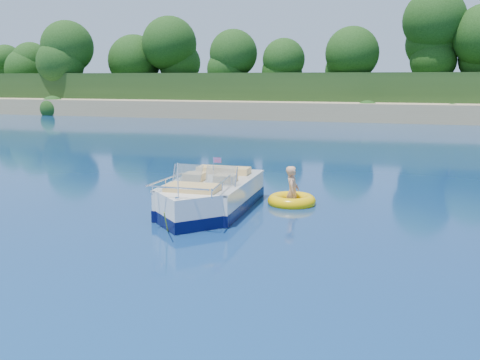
{
  "coord_description": "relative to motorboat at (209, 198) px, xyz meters",
  "views": [
    {
      "loc": [
        4.75,
        -9.82,
        3.53
      ],
      "look_at": [
        0.7,
        3.59,
        0.85
      ],
      "focal_mm": 40.0,
      "sensor_mm": 36.0,
      "label": 1
    }
  ],
  "objects": [
    {
      "name": "shoreline",
      "position": [
        0.09,
        60.47,
        0.62
      ],
      "size": [
        170.0,
        59.0,
        6.0
      ],
      "color": "tan",
      "rests_on": "ground"
    },
    {
      "name": "ground",
      "position": [
        0.09,
        -3.3,
        -0.36
      ],
      "size": [
        160.0,
        160.0,
        0.0
      ],
      "primitive_type": "plane",
      "color": "#0A1A46",
      "rests_on": "ground"
    },
    {
      "name": "tow_tube",
      "position": [
        1.97,
        1.48,
        -0.27
      ],
      "size": [
        1.54,
        1.54,
        0.36
      ],
      "rotation": [
        0.0,
        0.0,
        0.13
      ],
      "color": "#FFC203",
      "rests_on": "ground"
    },
    {
      "name": "motorboat",
      "position": [
        0.0,
        0.0,
        0.0
      ],
      "size": [
        2.06,
        5.57,
        1.85
      ],
      "rotation": [
        0.0,
        0.0,
        0.02
      ],
      "color": "white",
      "rests_on": "ground"
    },
    {
      "name": "boy",
      "position": [
        1.97,
        1.56,
        -0.36
      ],
      "size": [
        0.47,
        0.87,
        1.64
      ],
      "primitive_type": "imported",
      "rotation": [
        0.0,
        -0.17,
        1.69
      ],
      "color": "tan",
      "rests_on": "ground"
    },
    {
      "name": "treeline",
      "position": [
        0.13,
        37.71,
        5.19
      ],
      "size": [
        150.0,
        7.12,
        8.19
      ],
      "color": "#321B10",
      "rests_on": "ground"
    }
  ]
}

